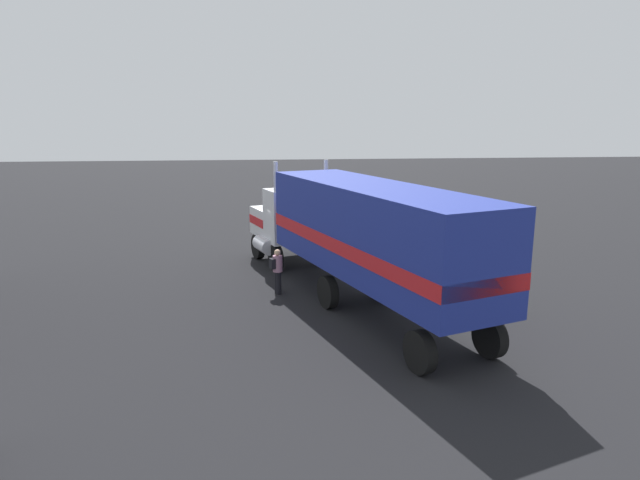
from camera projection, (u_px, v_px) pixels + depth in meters
name	position (u px, v px, depth m)	size (l,w,h in m)	color
ground_plane	(296.00, 262.00, 24.10)	(120.00, 120.00, 0.00)	black
lane_stripe_near	(373.00, 258.00, 24.79)	(4.40, 0.16, 0.01)	silver
lane_stripe_mid	(447.00, 263.00, 23.98)	(4.40, 0.16, 0.01)	silver
lane_stripe_far	(472.00, 253.00, 25.64)	(4.40, 0.16, 0.01)	silver
semi_truck	(356.00, 230.00, 18.31)	(14.20, 6.95, 4.50)	silver
person_bystander	(277.00, 270.00, 19.60)	(0.40, 0.48, 1.63)	black
motorcycle	(497.00, 292.00, 18.43)	(2.06, 0.67, 1.12)	black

